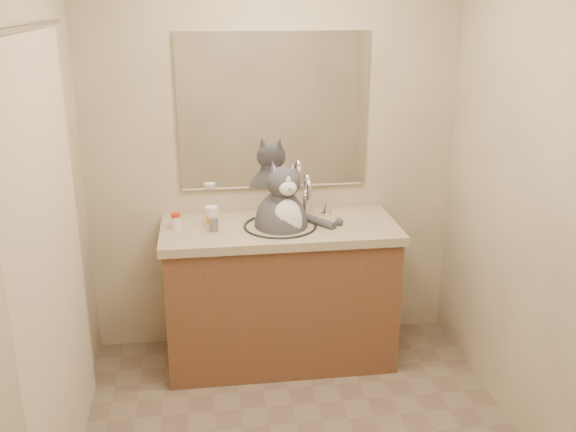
# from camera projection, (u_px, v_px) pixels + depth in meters

# --- Properties ---
(room) EXTENTS (2.22, 2.52, 2.42)m
(room) POSITION_uv_depth(u_px,v_px,m) (308.00, 223.00, 2.62)
(room) COLOR #7B6B55
(room) RESTS_ON ground
(vanity) EXTENTS (1.34, 0.59, 1.12)m
(vanity) POSITION_uv_depth(u_px,v_px,m) (280.00, 290.00, 3.76)
(vanity) COLOR brown
(vanity) RESTS_ON ground
(mirror) EXTENTS (1.10, 0.02, 0.90)m
(mirror) POSITION_uv_depth(u_px,v_px,m) (273.00, 112.00, 3.69)
(mirror) COLOR white
(mirror) RESTS_ON room
(shower_curtain) EXTENTS (0.02, 1.30, 1.93)m
(shower_curtain) POSITION_uv_depth(u_px,v_px,m) (52.00, 266.00, 2.63)
(shower_curtain) COLOR beige
(shower_curtain) RESTS_ON ground
(cat) EXTENTS (0.48, 0.39, 0.60)m
(cat) POSITION_uv_depth(u_px,v_px,m) (282.00, 220.00, 3.61)
(cat) COLOR #4B4B50
(cat) RESTS_ON vanity
(pill_bottle_redcap) EXTENTS (0.07, 0.07, 0.09)m
(pill_bottle_redcap) POSITION_uv_depth(u_px,v_px,m) (176.00, 221.00, 3.57)
(pill_bottle_redcap) COLOR white
(pill_bottle_redcap) RESTS_ON vanity
(pill_bottle_orange) EXTENTS (0.08, 0.08, 0.12)m
(pill_bottle_orange) POSITION_uv_depth(u_px,v_px,m) (212.00, 217.00, 3.59)
(pill_bottle_orange) COLOR white
(pill_bottle_orange) RESTS_ON vanity
(grey_canister) EXTENTS (0.05, 0.05, 0.07)m
(grey_canister) POSITION_uv_depth(u_px,v_px,m) (214.00, 225.00, 3.53)
(grey_canister) COLOR slate
(grey_canister) RESTS_ON vanity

